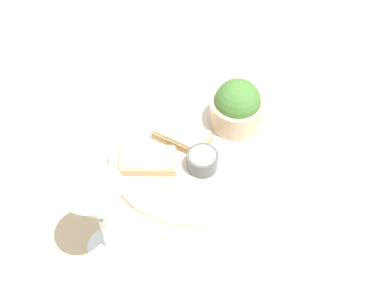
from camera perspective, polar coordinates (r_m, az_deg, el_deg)
ground_plane at (r=0.92m, az=0.00°, el=-1.32°), size 4.00×4.00×0.00m
dinner_plate at (r=0.91m, az=0.00°, el=-1.05°), size 0.31×0.31×0.01m
salad_bowl at (r=0.92m, az=5.36°, el=4.45°), size 0.10×0.10×0.10m
sauce_ramekin at (r=0.87m, az=1.25°, el=-1.93°), size 0.06×0.06×0.03m
cheese_toast_near at (r=0.91m, az=-1.19°, el=1.03°), size 0.12×0.09×0.03m
cheese_toast_far at (r=0.88m, az=-5.25°, el=-1.95°), size 0.11×0.06×0.03m
wine_glass at (r=0.72m, az=-11.22°, el=-7.23°), size 0.09×0.09×0.18m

